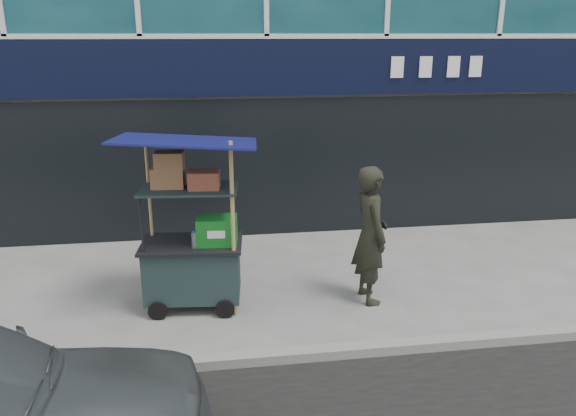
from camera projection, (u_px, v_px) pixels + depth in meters
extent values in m
plane|color=slate|center=(307.00, 349.00, 6.40)|extent=(80.00, 80.00, 0.00)
cube|color=gray|center=(310.00, 354.00, 6.19)|extent=(80.00, 0.18, 0.12)
cube|color=black|center=(267.00, 68.00, 9.18)|extent=(15.68, 0.06, 0.90)
cube|color=black|center=(268.00, 169.00, 9.73)|extent=(15.68, 0.04, 2.40)
cube|color=black|center=(193.00, 270.00, 7.29)|extent=(1.26, 0.81, 0.70)
cylinder|color=black|center=(158.00, 311.00, 7.03)|extent=(0.24, 0.07, 0.24)
cylinder|color=black|center=(225.00, 309.00, 7.07)|extent=(0.24, 0.07, 0.24)
cube|color=black|center=(192.00, 244.00, 7.18)|extent=(1.35, 0.89, 0.04)
cylinder|color=black|center=(141.00, 226.00, 6.76)|extent=(0.03, 0.03, 0.75)
cylinder|color=black|center=(233.00, 224.00, 6.81)|extent=(0.03, 0.03, 0.75)
cylinder|color=black|center=(150.00, 211.00, 7.33)|extent=(0.03, 0.03, 0.75)
cylinder|color=black|center=(235.00, 210.00, 7.39)|extent=(0.03, 0.03, 0.75)
cube|color=black|center=(189.00, 189.00, 6.96)|extent=(1.26, 0.81, 0.03)
cylinder|color=#A67C4B|center=(233.00, 232.00, 6.84)|extent=(0.05, 0.05, 2.25)
cylinder|color=#A67C4B|center=(151.00, 222.00, 7.37)|extent=(0.04, 0.04, 2.15)
cube|color=#0C1046|center=(186.00, 141.00, 6.78)|extent=(1.80, 1.35, 0.20)
cube|color=#10671B|center=(217.00, 230.00, 7.09)|extent=(0.53, 0.39, 0.35)
cylinder|color=silver|center=(194.00, 240.00, 6.95)|extent=(0.07, 0.07, 0.20)
cylinder|color=blue|center=(194.00, 232.00, 6.92)|extent=(0.03, 0.03, 0.02)
cube|color=brown|center=(168.00, 177.00, 6.95)|extent=(0.43, 0.33, 0.25)
cube|color=brown|center=(204.00, 180.00, 6.88)|extent=(0.40, 0.31, 0.22)
cube|color=brown|center=(169.00, 160.00, 6.87)|extent=(0.37, 0.29, 0.20)
imported|color=black|center=(370.00, 235.00, 7.34)|extent=(0.50, 0.71, 1.85)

